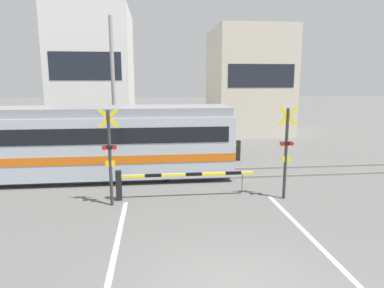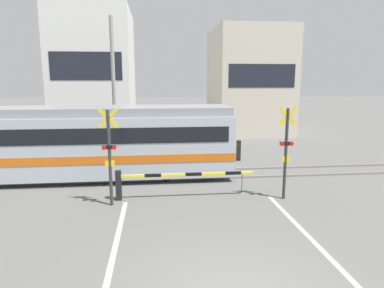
% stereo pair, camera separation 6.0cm
% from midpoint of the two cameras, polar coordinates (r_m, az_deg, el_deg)
% --- Properties ---
extents(rail_track_near, '(50.00, 0.10, 0.08)m').
position_cam_midpoint_polar(rail_track_near, '(14.93, 0.06, -5.81)').
color(rail_track_near, gray).
rests_on(rail_track_near, ground_plane).
extents(rail_track_far, '(50.00, 0.10, 0.08)m').
position_cam_midpoint_polar(rail_track_far, '(16.31, -0.49, -4.38)').
color(rail_track_far, gray).
rests_on(rail_track_far, ground_plane).
extents(road_stripe_left, '(0.14, 9.64, 0.01)m').
position_cam_midpoint_polar(road_stripe_left, '(8.16, -13.72, -21.24)').
color(road_stripe_left, white).
rests_on(road_stripe_left, ground_plane).
extents(road_stripe_right, '(0.14, 9.64, 0.01)m').
position_cam_midpoint_polar(road_stripe_right, '(9.11, 23.36, -18.22)').
color(road_stripe_right, white).
rests_on(road_stripe_right, ground_plane).
extents(commuter_train, '(15.10, 2.72, 3.14)m').
position_cam_midpoint_polar(commuter_train, '(15.75, -21.60, 0.43)').
color(commuter_train, '#ADB7C1').
rests_on(commuter_train, ground_plane).
extents(crossing_barrier_near, '(5.02, 0.20, 1.09)m').
position_cam_midpoint_polar(crossing_barrier_near, '(12.50, -5.28, -5.83)').
color(crossing_barrier_near, black).
rests_on(crossing_barrier_near, ground_plane).
extents(crossing_barrier_far, '(5.02, 0.20, 1.09)m').
position_cam_midpoint_polar(crossing_barrier_far, '(18.13, 3.37, -0.61)').
color(crossing_barrier_far, black).
rests_on(crossing_barrier_far, ground_plane).
extents(crossing_signal_left, '(0.68, 0.15, 3.37)m').
position_cam_midpoint_polar(crossing_signal_left, '(11.83, -13.44, -1.39)').
color(crossing_signal_left, '#333333').
rests_on(crossing_signal_left, ground_plane).
extents(crossing_signal_right, '(0.68, 0.15, 3.37)m').
position_cam_midpoint_polar(crossing_signal_right, '(12.62, 15.53, -0.74)').
color(crossing_signal_right, '#333333').
rests_on(crossing_signal_right, ground_plane).
extents(pedestrian, '(0.38, 0.22, 1.58)m').
position_cam_midpoint_polar(pedestrian, '(20.76, -3.38, 1.29)').
color(pedestrian, brown).
rests_on(pedestrian, ground_plane).
extents(building_left_of_street, '(5.67, 7.21, 9.41)m').
position_cam_midpoint_polar(building_left_of_street, '(28.10, -15.74, 11.16)').
color(building_left_of_street, white).
rests_on(building_left_of_street, ground_plane).
extents(building_right_of_street, '(5.78, 7.21, 8.27)m').
position_cam_midpoint_polar(building_right_of_street, '(28.78, 9.44, 10.25)').
color(building_right_of_street, beige).
rests_on(building_right_of_street, ground_plane).
extents(utility_pole_streetside, '(0.22, 0.22, 7.74)m').
position_cam_midpoint_polar(utility_pole_streetside, '(20.16, -12.84, 9.25)').
color(utility_pole_streetside, gray).
rests_on(utility_pole_streetside, ground_plane).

